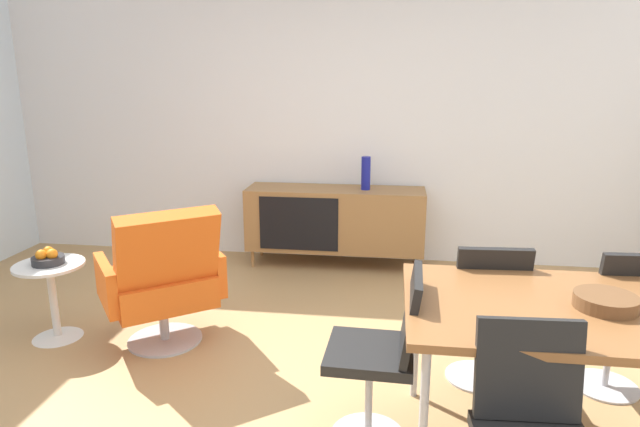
% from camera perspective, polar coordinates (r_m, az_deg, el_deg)
% --- Properties ---
extents(ground_plane, '(8.32, 8.32, 0.00)m').
position_cam_1_polar(ground_plane, '(3.03, -3.68, -19.96)').
color(ground_plane, tan).
extents(wall_back, '(6.80, 0.12, 2.80)m').
position_cam_1_polar(wall_back, '(5.09, 1.96, 10.84)').
color(wall_back, white).
rests_on(wall_back, ground_plane).
extents(sideboard, '(1.60, 0.45, 0.72)m').
position_cam_1_polar(sideboard, '(4.94, 1.58, -0.56)').
color(sideboard, olive).
rests_on(sideboard, ground_plane).
extents(vase_cobalt, '(0.08, 0.08, 0.29)m').
position_cam_1_polar(vase_cobalt, '(4.83, 4.84, 4.24)').
color(vase_cobalt, navy).
rests_on(vase_cobalt, sideboard).
extents(dining_table, '(1.60, 0.90, 0.74)m').
position_cam_1_polar(dining_table, '(2.65, 26.68, -9.57)').
color(dining_table, brown).
rests_on(dining_table, ground_plane).
extents(wooden_bowl_on_table, '(0.26, 0.26, 0.06)m').
position_cam_1_polar(wooden_bowl_on_table, '(2.63, 27.83, -8.20)').
color(wooden_bowl_on_table, brown).
rests_on(wooden_bowl_on_table, dining_table).
extents(dining_chair_back_left, '(0.42, 0.45, 0.86)m').
position_cam_1_polar(dining_chair_back_left, '(3.15, 16.95, -9.40)').
color(dining_chair_back_left, black).
rests_on(dining_chair_back_left, ground_plane).
extents(dining_chair_back_right, '(0.42, 0.44, 0.86)m').
position_cam_1_polar(dining_chair_back_right, '(3.34, 29.03, -9.27)').
color(dining_chair_back_right, black).
rests_on(dining_chair_back_right, ground_plane).
extents(dining_chair_near_window, '(0.44, 0.41, 0.86)m').
position_cam_1_polar(dining_chair_near_window, '(2.60, 6.66, -14.08)').
color(dining_chair_near_window, black).
rests_on(dining_chair_near_window, ground_plane).
extents(lounge_chair_red, '(0.90, 0.90, 0.95)m').
position_cam_1_polar(lounge_chair_red, '(3.58, -16.19, -6.48)').
color(lounge_chair_red, '#D85919').
rests_on(lounge_chair_red, ground_plane).
extents(side_table_round, '(0.44, 0.44, 0.52)m').
position_cam_1_polar(side_table_round, '(4.01, -26.32, -7.44)').
color(side_table_round, white).
rests_on(side_table_round, ground_plane).
extents(fruit_bowl, '(0.20, 0.20, 0.11)m').
position_cam_1_polar(fruit_bowl, '(3.93, -26.71, -4.19)').
color(fruit_bowl, '#262628').
rests_on(fruit_bowl, side_table_round).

